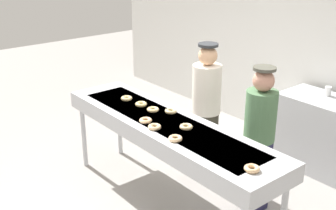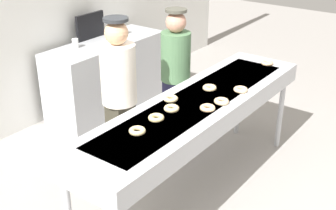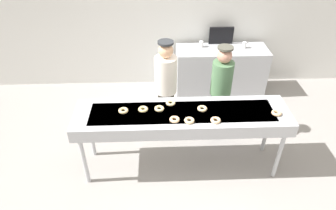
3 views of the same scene
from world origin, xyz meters
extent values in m
plane|color=#9E9993|center=(0.00, 0.00, 0.00)|extent=(16.00, 16.00, 0.00)
cube|color=white|center=(0.00, 2.42, 1.53)|extent=(8.00, 0.12, 3.05)
cube|color=#B7BABF|center=(0.00, 0.00, 0.88)|extent=(2.78, 0.68, 0.18)
cube|color=slate|center=(0.00, 0.00, 0.92)|extent=(2.36, 0.48, 0.08)
cylinder|color=#B7BABF|center=(-1.29, -0.26, 0.39)|extent=(0.06, 0.06, 0.79)
cylinder|color=#B7BABF|center=(1.29, -0.26, 0.39)|extent=(0.06, 0.06, 0.79)
cylinder|color=#B7BABF|center=(-1.29, 0.26, 0.39)|extent=(0.06, 0.06, 0.79)
cylinder|color=#B7BABF|center=(1.29, 0.26, 0.39)|extent=(0.06, 0.06, 0.79)
torus|color=beige|center=(-0.29, 0.06, 0.98)|extent=(0.16, 0.16, 0.04)
torus|color=#F6C289|center=(1.19, -0.09, 0.98)|extent=(0.16, 0.16, 0.04)
torus|color=#F8C28A|center=(-0.11, -0.17, 0.98)|extent=(0.17, 0.17, 0.04)
torus|color=#E6CE84|center=(-0.50, 0.05, 0.98)|extent=(0.16, 0.16, 0.04)
torus|color=beige|center=(-0.14, 0.18, 0.98)|extent=(0.14, 0.14, 0.04)
torus|color=beige|center=(0.07, -0.20, 0.98)|extent=(0.16, 0.16, 0.04)
torus|color=beige|center=(0.26, 0.04, 0.98)|extent=(0.17, 0.17, 0.04)
torus|color=#F3C792|center=(0.39, -0.21, 0.98)|extent=(0.18, 0.18, 0.04)
torus|color=#EBD08B|center=(-0.75, 0.03, 0.98)|extent=(0.13, 0.13, 0.04)
cube|color=#353227|center=(-0.19, 0.74, 0.41)|extent=(0.24, 0.18, 0.81)
cylinder|color=silver|center=(-0.19, 0.74, 1.09)|extent=(0.33, 0.33, 0.56)
sphere|color=#DFA77D|center=(-0.19, 0.74, 1.48)|extent=(0.21, 0.21, 0.21)
cylinder|color=#2A2C2F|center=(-0.19, 0.74, 1.60)|extent=(0.22, 0.22, 0.03)
cube|color=#212043|center=(0.63, 0.68, 0.39)|extent=(0.24, 0.18, 0.79)
cylinder|color=#4C724C|center=(0.63, 0.68, 1.05)|extent=(0.31, 0.31, 0.52)
sphere|color=tan|center=(0.63, 0.68, 1.41)|extent=(0.21, 0.21, 0.21)
cylinder|color=#49483D|center=(0.63, 0.68, 1.53)|extent=(0.22, 0.22, 0.03)
cube|color=#B7BABF|center=(0.90, 1.97, 0.45)|extent=(1.69, 0.60, 0.90)
cylinder|color=white|center=(1.30, 2.01, 0.96)|extent=(0.08, 0.08, 0.11)
cylinder|color=white|center=(0.51, 2.09, 0.96)|extent=(0.08, 0.08, 0.11)
cube|color=black|center=(0.90, 2.22, 1.07)|extent=(0.45, 0.04, 0.33)
camera|label=1|loc=(3.07, -2.47, 2.67)|focal=45.88mm
camera|label=2|loc=(-2.93, -1.87, 2.55)|focal=47.39mm
camera|label=3|loc=(-0.30, -3.05, 3.27)|focal=31.92mm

